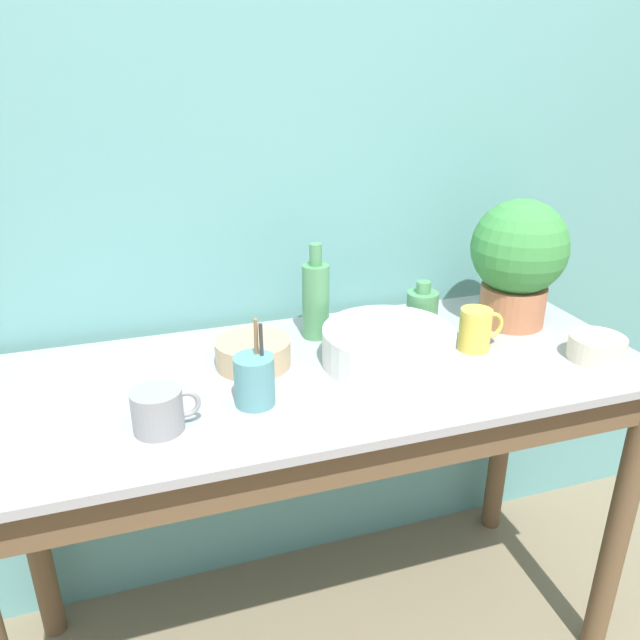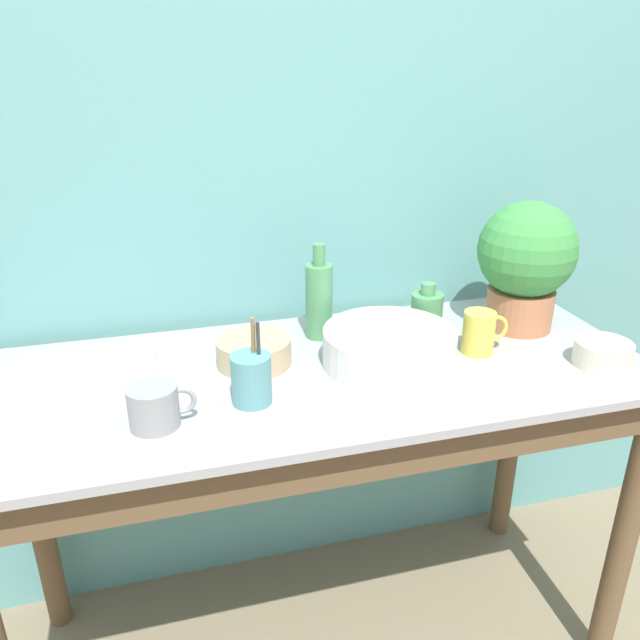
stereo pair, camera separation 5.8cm
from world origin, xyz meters
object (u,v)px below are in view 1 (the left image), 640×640
at_px(mug_yellow, 476,329).
at_px(bottle_tall, 316,299).
at_px(bottle_short, 422,310).
at_px(tray_board, 83,379).
at_px(mug_grey, 159,410).
at_px(bowl_small_cream, 596,348).
at_px(potted_plant, 518,257).
at_px(bowl_small_tan, 253,353).
at_px(utensil_cup, 255,380).
at_px(bowl_wash_large, 388,346).

bearing_deg(mug_yellow, bottle_tall, 151.06).
relative_size(bottle_short, tray_board, 0.45).
height_order(mug_grey, bowl_small_cream, mug_grey).
bearing_deg(potted_plant, bowl_small_cream, -74.95).
distance_m(potted_plant, bowl_small_tan, 0.71).
distance_m(utensil_cup, tray_board, 0.39).
distance_m(mug_grey, bowl_small_tan, 0.31).
relative_size(bowl_wash_large, tray_board, 1.02).
xyz_separation_m(bottle_tall, mug_grey, (-0.41, -0.31, -0.06)).
xyz_separation_m(bowl_wash_large, bottle_short, (0.15, 0.14, 0.01)).
height_order(mug_grey, bowl_small_tan, mug_grey).
bearing_deg(potted_plant, bowl_small_tan, -177.53).
xyz_separation_m(mug_grey, bowl_small_cream, (0.99, -0.01, -0.01)).
bearing_deg(bowl_wash_large, bowl_small_tan, 164.35).
height_order(bowl_wash_large, mug_yellow, mug_yellow).
distance_m(bowl_wash_large, utensil_cup, 0.34).
xyz_separation_m(bowl_wash_large, bottle_tall, (-0.11, 0.19, 0.06)).
height_order(utensil_cup, tray_board, utensil_cup).
height_order(mug_grey, mug_yellow, mug_yellow).
distance_m(potted_plant, bowl_small_cream, 0.29).
bearing_deg(potted_plant, bottle_short, 173.36).
bearing_deg(potted_plant, bowl_wash_large, -164.29).
xyz_separation_m(potted_plant, bottle_tall, (-0.51, 0.08, -0.08)).
xyz_separation_m(bottle_short, bowl_small_tan, (-0.45, -0.06, -0.02)).
bearing_deg(potted_plant, mug_grey, -165.58).
bearing_deg(bowl_small_cream, tray_board, 167.64).
distance_m(bottle_short, mug_yellow, 0.16).
bearing_deg(tray_board, utensil_cup, -31.13).
bearing_deg(bottle_short, utensil_cup, -154.82).
bearing_deg(bowl_wash_large, bowl_small_cream, -15.71).
bearing_deg(bowl_small_tan, bowl_wash_large, -15.65).
bearing_deg(bowl_small_tan, tray_board, 174.80).
height_order(potted_plant, mug_yellow, potted_plant).
height_order(bottle_tall, mug_grey, bottle_tall).
relative_size(bowl_small_tan, tray_board, 0.58).
bearing_deg(mug_yellow, bowl_small_tan, 171.15).
height_order(bottle_short, utensil_cup, utensil_cup).
bearing_deg(mug_grey, potted_plant, 14.42).
xyz_separation_m(bowl_wash_large, utensil_cup, (-0.33, -0.09, 0.01)).
distance_m(bottle_short, bowl_small_cream, 0.42).
relative_size(bowl_small_cream, utensil_cup, 0.70).
bearing_deg(utensil_cup, bowl_small_tan, 79.09).
height_order(bowl_wash_large, tray_board, bowl_wash_large).
relative_size(potted_plant, bottle_short, 2.48).
height_order(bowl_wash_large, bowl_small_tan, bowl_wash_large).
distance_m(potted_plant, utensil_cup, 0.77).
relative_size(mug_grey, bowl_small_tan, 0.76).
bearing_deg(mug_grey, bowl_small_cream, -0.43).
distance_m(bowl_wash_large, bowl_small_cream, 0.49).
relative_size(bottle_tall, tray_board, 0.81).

